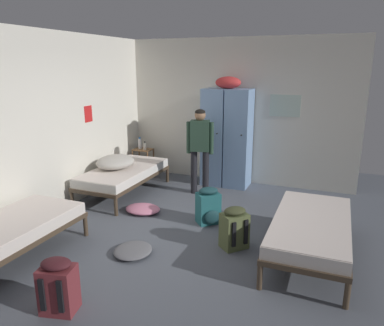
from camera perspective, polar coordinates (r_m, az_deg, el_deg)
name	(u,v)px	position (r m, az deg, el deg)	size (l,w,h in m)	color
ground_plane	(185,233)	(5.20, -1.08, -10.86)	(8.26, 8.26, 0.00)	#565B66
room_backdrop	(149,118)	(6.36, -6.75, 6.98)	(4.53, 5.22, 2.78)	silver
locker_bank	(227,136)	(7.00, 5.46, 4.27)	(0.90, 0.55, 2.07)	#7A9ECC
shelf_unit	(143,159)	(7.77, -7.61, 0.57)	(0.38, 0.30, 0.57)	brown
bed_left_rear	(124,174)	(6.69, -10.57, -1.63)	(0.90, 1.90, 0.49)	#473828
bed_right	(311,227)	(4.70, 18.09, -9.48)	(0.90, 1.90, 0.49)	#473828
bed_left_front	(4,232)	(4.86, -27.23, -9.61)	(0.90, 1.90, 0.49)	#473828
bedding_heap	(115,162)	(6.64, -11.85, 0.18)	(0.64, 0.74, 0.23)	#B7B2A8
person_traveler	(200,144)	(6.47, 1.25, 3.03)	(0.48, 0.26, 1.53)	black
water_bottle	(140,143)	(7.75, -8.13, 3.05)	(0.07, 0.07, 0.24)	white
lotion_bottle	(145,146)	(7.63, -7.37, 2.65)	(0.06, 0.06, 0.18)	white
backpack_olive	(234,228)	(4.75, 6.54, -10.08)	(0.42, 0.42, 0.55)	#566038
backpack_teal	(208,206)	(5.41, 2.58, -6.79)	(0.42, 0.42, 0.55)	#23666B
backpack_maroon	(59,286)	(3.84, -20.06, -17.59)	(0.37, 0.38, 0.55)	maroon
clothes_pile_pink	(143,209)	(5.91, -7.69, -7.12)	(0.57, 0.45, 0.11)	pink
clothes_pile_grey	(133,250)	(4.72, -9.21, -13.32)	(0.47, 0.50, 0.09)	slate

